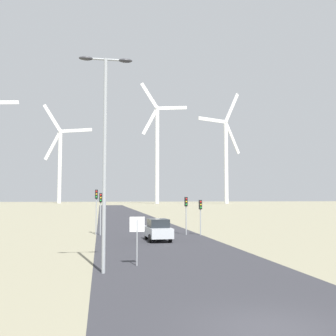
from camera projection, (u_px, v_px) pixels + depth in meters
name	position (u px, v px, depth m)	size (l,w,h in m)	color
ground_plane	(269.00, 329.00, 10.88)	(600.00, 600.00, 0.00)	gray
road_surface	(132.00, 222.00, 58.05)	(10.00, 240.00, 0.01)	#2D2D33
streetlamp	(105.00, 138.00, 19.27)	(2.64, 0.32, 10.59)	#93999E
stop_sign_near	(137.00, 231.00, 20.96)	(0.81, 0.07, 2.60)	#93999E
traffic_light_post_near_left	(101.00, 204.00, 37.67)	(0.28, 0.34, 4.03)	#93999E
traffic_light_post_near_right	(200.00, 209.00, 37.68)	(0.28, 0.34, 3.36)	#93999E
traffic_light_post_mid_left	(96.00, 202.00, 38.41)	(0.28, 0.34, 4.37)	#93999E
traffic_light_post_mid_right	(186.00, 207.00, 38.00)	(0.28, 0.34, 3.65)	#93999E
car_approaching	(158.00, 230.00, 32.82)	(2.03, 4.20, 1.83)	#B7BCC1
wind_turbine_left	(60.00, 158.00, 228.32)	(28.88, 7.27, 58.29)	white
wind_turbine_center	(157.00, 146.00, 219.29)	(26.21, 3.51, 68.14)	white
wind_turbine_right	(226.00, 153.00, 218.92)	(27.91, 14.30, 63.57)	white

